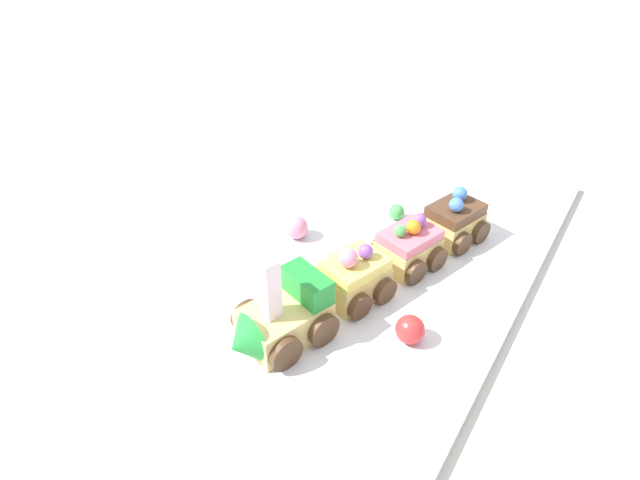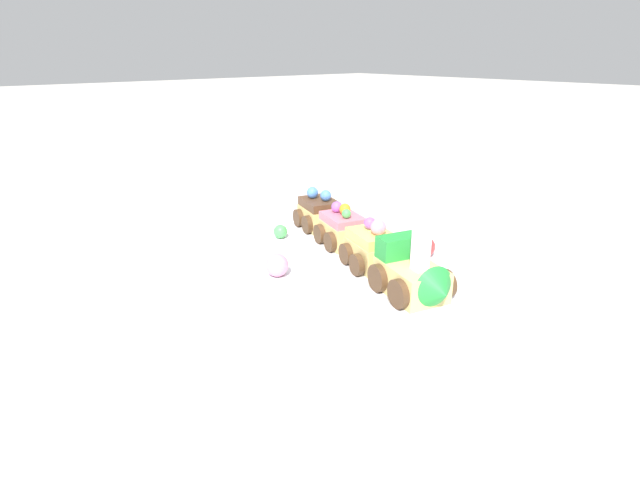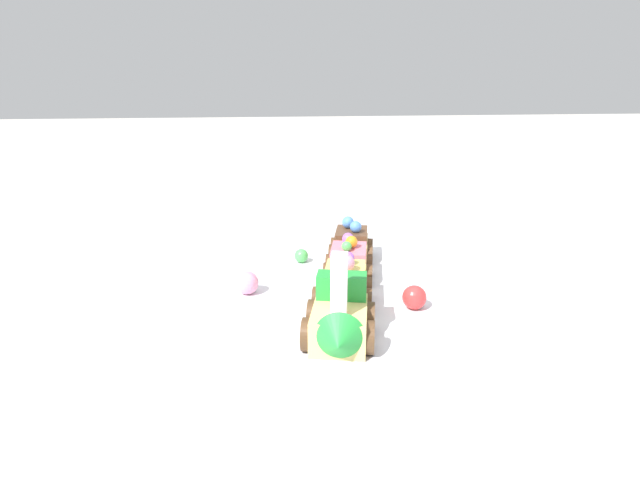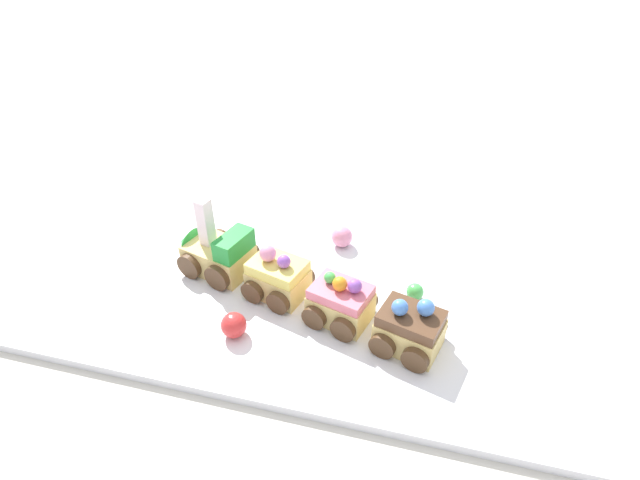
# 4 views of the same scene
# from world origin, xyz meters

# --- Properties ---
(ground_plane) EXTENTS (10.00, 10.00, 0.00)m
(ground_plane) POSITION_xyz_m (0.00, 0.00, 0.00)
(ground_plane) COLOR beige
(display_board) EXTENTS (0.78, 0.41, 0.01)m
(display_board) POSITION_xyz_m (0.00, 0.00, 0.01)
(display_board) COLOR white
(display_board) RESTS_ON ground_plane
(cake_train_locomotive) EXTENTS (0.12, 0.10, 0.11)m
(cake_train_locomotive) POSITION_xyz_m (0.14, 0.01, 0.04)
(cake_train_locomotive) COLOR #E5C675
(cake_train_locomotive) RESTS_ON display_board
(cake_car_lemon) EXTENTS (0.09, 0.09, 0.07)m
(cake_car_lemon) POSITION_xyz_m (0.04, 0.04, 0.04)
(cake_car_lemon) COLOR #E5C675
(cake_car_lemon) RESTS_ON display_board
(cake_car_strawberry) EXTENTS (0.09, 0.09, 0.07)m
(cake_car_strawberry) POSITION_xyz_m (-0.05, 0.06, 0.04)
(cake_car_strawberry) COLOR #E5C675
(cake_car_strawberry) RESTS_ON display_board
(cake_car_chocolate) EXTENTS (0.09, 0.09, 0.07)m
(cake_car_chocolate) POSITION_xyz_m (-0.14, 0.09, 0.04)
(cake_car_chocolate) COLOR #E5C675
(cake_car_chocolate) RESTS_ON display_board
(gumball_green) EXTENTS (0.02, 0.02, 0.02)m
(gumball_green) POSITION_xyz_m (-0.14, 0.01, 0.02)
(gumball_green) COLOR #4CBC56
(gumball_green) RESTS_ON display_board
(gumball_pink) EXTENTS (0.03, 0.03, 0.03)m
(gumball_pink) POSITION_xyz_m (-0.02, -0.08, 0.03)
(gumball_pink) COLOR pink
(gumball_pink) RESTS_ON display_board
(gumball_red) EXTENTS (0.03, 0.03, 0.03)m
(gumball_red) POSITION_xyz_m (0.07, 0.12, 0.03)
(gumball_red) COLOR red
(gumball_red) RESTS_ON display_board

